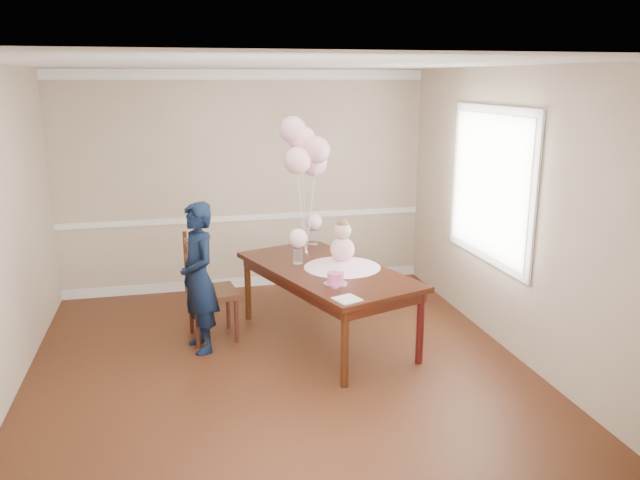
# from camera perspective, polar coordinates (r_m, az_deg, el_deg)

# --- Properties ---
(floor) EXTENTS (4.50, 5.00, 0.00)m
(floor) POSITION_cam_1_polar(r_m,az_deg,el_deg) (5.78, -3.55, -12.00)
(floor) COLOR #37190D
(floor) RESTS_ON ground
(ceiling) EXTENTS (4.50, 5.00, 0.02)m
(ceiling) POSITION_cam_1_polar(r_m,az_deg,el_deg) (5.18, -4.04, 15.81)
(ceiling) COLOR white
(ceiling) RESTS_ON wall_back
(wall_back) EXTENTS (4.50, 0.02, 2.70)m
(wall_back) POSITION_cam_1_polar(r_m,az_deg,el_deg) (7.75, -6.85, 5.29)
(wall_back) COLOR tan
(wall_back) RESTS_ON floor
(wall_front) EXTENTS (4.50, 0.02, 2.70)m
(wall_front) POSITION_cam_1_polar(r_m,az_deg,el_deg) (3.00, 4.25, -9.73)
(wall_front) COLOR tan
(wall_front) RESTS_ON floor
(wall_right) EXTENTS (0.02, 5.00, 2.70)m
(wall_right) POSITION_cam_1_polar(r_m,az_deg,el_deg) (6.09, 17.59, 2.19)
(wall_right) COLOR tan
(wall_right) RESTS_ON floor
(chair_rail_trim) EXTENTS (4.50, 0.02, 0.07)m
(chair_rail_trim) POSITION_cam_1_polar(r_m,az_deg,el_deg) (7.83, -6.74, 2.03)
(chair_rail_trim) COLOR white
(chair_rail_trim) RESTS_ON wall_back
(crown_molding) EXTENTS (4.50, 0.02, 0.12)m
(crown_molding) POSITION_cam_1_polar(r_m,az_deg,el_deg) (7.64, -7.14, 14.79)
(crown_molding) COLOR white
(crown_molding) RESTS_ON wall_back
(baseboard_trim) EXTENTS (4.50, 0.02, 0.12)m
(baseboard_trim) POSITION_cam_1_polar(r_m,az_deg,el_deg) (8.05, -6.56, -3.82)
(baseboard_trim) COLOR white
(baseboard_trim) RESTS_ON floor
(window_frame) EXTENTS (0.02, 1.66, 1.56)m
(window_frame) POSITION_cam_1_polar(r_m,az_deg,el_deg) (6.47, 15.33, 4.85)
(window_frame) COLOR silver
(window_frame) RESTS_ON wall_right
(window_blinds) EXTENTS (0.01, 1.50, 1.40)m
(window_blinds) POSITION_cam_1_polar(r_m,az_deg,el_deg) (6.46, 15.18, 4.84)
(window_blinds) COLOR white
(window_blinds) RESTS_ON wall_right
(dining_table_top) EXTENTS (1.63, 2.24, 0.05)m
(dining_table_top) POSITION_cam_1_polar(r_m,az_deg,el_deg) (6.20, 0.62, -2.81)
(dining_table_top) COLOR black
(dining_table_top) RESTS_ON table_leg_fl
(table_apron) EXTENTS (1.50, 2.11, 0.10)m
(table_apron) POSITION_cam_1_polar(r_m,az_deg,el_deg) (6.23, 0.62, -3.48)
(table_apron) COLOR black
(table_apron) RESTS_ON table_leg_fl
(table_leg_fl) EXTENTS (0.09, 0.09, 0.71)m
(table_leg_fl) POSITION_cam_1_polar(r_m,az_deg,el_deg) (5.39, 2.27, -9.88)
(table_leg_fl) COLOR black
(table_leg_fl) RESTS_ON floor
(table_leg_fr) EXTENTS (0.09, 0.09, 0.71)m
(table_leg_fr) POSITION_cam_1_polar(r_m,az_deg,el_deg) (5.88, 9.14, -7.92)
(table_leg_fr) COLOR black
(table_leg_fr) RESTS_ON floor
(table_leg_bl) EXTENTS (0.09, 0.09, 0.71)m
(table_leg_bl) POSITION_cam_1_polar(r_m,az_deg,el_deg) (6.89, -6.61, -4.43)
(table_leg_bl) COLOR black
(table_leg_bl) RESTS_ON floor
(table_leg_br) EXTENTS (0.09, 0.09, 0.71)m
(table_leg_br) POSITION_cam_1_polar(r_m,az_deg,el_deg) (7.28, -0.60, -3.28)
(table_leg_br) COLOR black
(table_leg_br) RESTS_ON floor
(baby_skirt) EXTENTS (0.98, 0.98, 0.10)m
(baby_skirt) POSITION_cam_1_polar(r_m,az_deg,el_deg) (6.22, 2.05, -2.04)
(baby_skirt) COLOR #FFBBDE
(baby_skirt) RESTS_ON dining_table_top
(baby_torso) EXTENTS (0.24, 0.24, 0.24)m
(baby_torso) POSITION_cam_1_polar(r_m,az_deg,el_deg) (6.19, 2.06, -0.87)
(baby_torso) COLOR #F097CA
(baby_torso) RESTS_ON baby_skirt
(baby_head) EXTENTS (0.17, 0.17, 0.17)m
(baby_head) POSITION_cam_1_polar(r_m,az_deg,el_deg) (6.14, 2.07, 0.86)
(baby_head) COLOR #D5AB93
(baby_head) RESTS_ON baby_torso
(baby_hair) EXTENTS (0.12, 0.12, 0.12)m
(baby_hair) POSITION_cam_1_polar(r_m,az_deg,el_deg) (6.12, 2.08, 1.41)
(baby_hair) COLOR brown
(baby_hair) RESTS_ON baby_head
(cake_platter) EXTENTS (0.28, 0.28, 0.01)m
(cake_platter) POSITION_cam_1_polar(r_m,az_deg,el_deg) (5.73, 1.42, -4.00)
(cake_platter) COLOR silver
(cake_platter) RESTS_ON dining_table_top
(birthday_cake) EXTENTS (0.19, 0.19, 0.10)m
(birthday_cake) POSITION_cam_1_polar(r_m,az_deg,el_deg) (5.71, 1.43, -3.48)
(birthday_cake) COLOR #D74491
(birthday_cake) RESTS_ON cake_platter
(cake_flower_a) EXTENTS (0.03, 0.03, 0.03)m
(cake_flower_a) POSITION_cam_1_polar(r_m,az_deg,el_deg) (5.69, 1.43, -2.85)
(cake_flower_a) COLOR silver
(cake_flower_a) RESTS_ON birthday_cake
(cake_flower_b) EXTENTS (0.03, 0.03, 0.03)m
(cake_flower_b) POSITION_cam_1_polar(r_m,az_deg,el_deg) (5.72, 1.57, -2.75)
(cake_flower_b) COLOR silver
(cake_flower_b) RESTS_ON birthday_cake
(rose_vase_near) EXTENTS (0.13, 0.13, 0.16)m
(rose_vase_near) POSITION_cam_1_polar(r_m,az_deg,el_deg) (6.34, -2.03, -1.43)
(rose_vase_near) COLOR white
(rose_vase_near) RESTS_ON dining_table_top
(roses_near) EXTENTS (0.19, 0.19, 0.19)m
(roses_near) POSITION_cam_1_polar(r_m,az_deg,el_deg) (6.29, -2.04, 0.16)
(roses_near) COLOR #F7CFD6
(roses_near) RESTS_ON rose_vase_near
(rose_vase_far) EXTENTS (0.13, 0.13, 0.16)m
(rose_vase_far) POSITION_cam_1_polar(r_m,az_deg,el_deg) (7.07, -0.59, 0.26)
(rose_vase_far) COLOR silver
(rose_vase_far) RESTS_ON dining_table_top
(roses_far) EXTENTS (0.19, 0.19, 0.19)m
(roses_far) POSITION_cam_1_polar(r_m,az_deg,el_deg) (7.03, -0.59, 1.70)
(roses_far) COLOR silver
(roses_far) RESTS_ON rose_vase_far
(napkin) EXTENTS (0.26, 0.26, 0.01)m
(napkin) POSITION_cam_1_polar(r_m,az_deg,el_deg) (5.33, 2.51, -5.43)
(napkin) COLOR silver
(napkin) RESTS_ON dining_table_top
(balloon_weight) EXTENTS (0.05, 0.05, 0.02)m
(balloon_weight) POSITION_cam_1_polar(r_m,az_deg,el_deg) (6.69, -1.26, -1.19)
(balloon_weight) COLOR silver
(balloon_weight) RESTS_ON dining_table_top
(balloon_a) EXTENTS (0.28, 0.28, 0.28)m
(balloon_a) POSITION_cam_1_polar(r_m,az_deg,el_deg) (6.44, -2.09, 7.27)
(balloon_a) COLOR #FFB4C3
(balloon_a) RESTS_ON balloon_ribbon_a
(balloon_b) EXTENTS (0.28, 0.28, 0.28)m
(balloon_b) POSITION_cam_1_polar(r_m,az_deg,el_deg) (6.49, -0.31, 8.24)
(balloon_b) COLOR #DF9EAC
(balloon_b) RESTS_ON balloon_ribbon_b
(balloon_c) EXTENTS (0.28, 0.28, 0.28)m
(balloon_c) POSITION_cam_1_polar(r_m,az_deg,el_deg) (6.57, -1.63, 9.19)
(balloon_c) COLOR #FFB4C4
(balloon_c) RESTS_ON balloon_ribbon_c
(balloon_d) EXTENTS (0.28, 0.28, 0.28)m
(balloon_d) POSITION_cam_1_polar(r_m,az_deg,el_deg) (6.53, -2.51, 10.04)
(balloon_d) COLOR #E3A1BD
(balloon_d) RESTS_ON balloon_ribbon_d
(balloon_e) EXTENTS (0.28, 0.28, 0.28)m
(balloon_e) POSITION_cam_1_polar(r_m,az_deg,el_deg) (6.65, -0.55, 7.07)
(balloon_e) COLOR #F0AAC1
(balloon_e) RESTS_ON balloon_ribbon_e
(balloon_ribbon_a) EXTENTS (0.09, 0.03, 0.84)m
(balloon_ribbon_a) POSITION_cam_1_polar(r_m,az_deg,el_deg) (6.57, -1.66, 2.31)
(balloon_ribbon_a) COLOR white
(balloon_ribbon_a) RESTS_ON balloon_weight
(balloon_ribbon_b) EXTENTS (0.12, 0.02, 0.94)m
(balloon_ribbon_b) POSITION_cam_1_polar(r_m,az_deg,el_deg) (6.59, -0.80, 2.81)
(balloon_ribbon_b) COLOR white
(balloon_ribbon_b) RESTS_ON balloon_weight
(balloon_ribbon_c) EXTENTS (0.02, 0.10, 1.05)m
(balloon_ribbon_c) POSITION_cam_1_polar(r_m,az_deg,el_deg) (6.62, -1.44, 3.31)
(balloon_ribbon_c) COLOR white
(balloon_ribbon_c) RESTS_ON balloon_weight
(balloon_ribbon_d) EXTENTS (0.11, 0.07, 1.15)m
(balloon_ribbon_d) POSITION_cam_1_polar(r_m,az_deg,el_deg) (6.59, -1.87, 3.71)
(balloon_ribbon_d) COLOR white
(balloon_ribbon_d) RESTS_ON balloon_weight
(balloon_ribbon_e) EXTENTS (0.11, 0.12, 0.78)m
(balloon_ribbon_e) POSITION_cam_1_polar(r_m,az_deg,el_deg) (6.67, -0.91, 2.29)
(balloon_ribbon_e) COLOR white
(balloon_ribbon_e) RESTS_ON balloon_weight
(dining_chair_seat) EXTENTS (0.53, 0.53, 0.05)m
(dining_chair_seat) POSITION_cam_1_polar(r_m,az_deg,el_deg) (6.41, -9.82, -4.78)
(dining_chair_seat) COLOR #341C0E
(dining_chair_seat) RESTS_ON chair_leg_fl
(chair_leg_fl) EXTENTS (0.05, 0.05, 0.46)m
(chair_leg_fl) POSITION_cam_1_polar(r_m,az_deg,el_deg) (6.29, -11.14, -7.70)
(chair_leg_fl) COLOR #36160E
(chair_leg_fl) RESTS_ON floor
(chair_leg_fr) EXTENTS (0.05, 0.05, 0.46)m
(chair_leg_fr) POSITION_cam_1_polar(r_m,az_deg,el_deg) (6.35, -7.66, -7.31)
(chair_leg_fr) COLOR #37150F
(chair_leg_fr) RESTS_ON floor
(chair_leg_bl) EXTENTS (0.05, 0.05, 0.46)m
(chair_leg_bl) POSITION_cam_1_polar(r_m,az_deg,el_deg) (6.65, -11.70, -6.49)
(chair_leg_bl) COLOR black
(chair_leg_bl) RESTS_ON floor
(chair_leg_br) EXTENTS (0.05, 0.05, 0.46)m
(chair_leg_br) POSITION_cam_1_polar(r_m,az_deg,el_deg) (6.71, -8.41, -6.13)
(chair_leg_br) COLOR #3B1810
(chair_leg_br) RESTS_ON floor
(chair_back_post_l) EXTENTS (0.05, 0.05, 0.60)m
(chair_back_post_l) POSITION_cam_1_polar(r_m,az_deg,el_deg) (6.10, -11.60, -2.78)
(chair_back_post_l) COLOR #3A140F
(chair_back_post_l) RESTS_ON dining_chair_seat
(chair_back_post_r) EXTENTS (0.05, 0.05, 0.60)m
(chair_back_post_r) POSITION_cam_1_polar(r_m,az_deg,el_deg) (6.46, -12.15, -1.81)
(chair_back_post_r) COLOR #3A2010
(chair_back_post_r) RESTS_ON dining_chair_seat
(chair_slat_low) EXTENTS (0.09, 0.43, 0.05)m
(chair_slat_low) POSITION_cam_1_polar(r_m,az_deg,el_deg) (6.32, -11.82, -3.40)
(chair_slat_low) COLOR #371E0F
(chair_slat_low) RESTS_ON dining_chair_seat
(chair_slat_mid) EXTENTS (0.09, 0.43, 0.05)m
(chair_slat_mid) POSITION_cam_1_polar(r_m,az_deg,el_deg) (6.27, -11.90, -1.90)
(chair_slat_mid) COLOR #3B1C10
(chair_slat_mid) RESTS_ON dining_chair_seat
(chair_slat_top) EXTENTS (0.09, 0.43, 0.05)m
(chair_slat_top) POSITION_cam_1_polar(r_m,az_deg,el_deg) (6.22, -11.99, -0.37)
(chair_slat_top) COLOR #3D1510
(chair_slat_top) RESTS_ON dining_chair_seat
(woman) EXTENTS (0.49, 0.61, 1.47)m
(woman) POSITION_cam_1_polar(r_m,az_deg,el_deg) (6.09, -11.04, -3.41)
(woman) COLOR black
(woman) RESTS_ON floor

